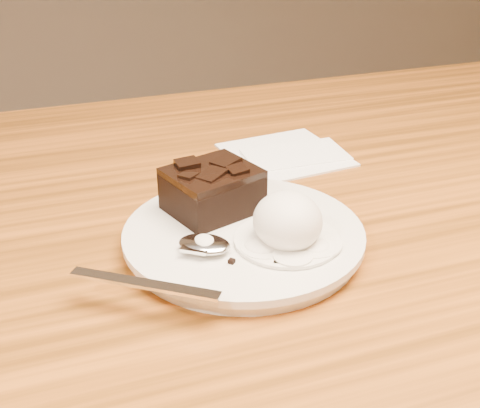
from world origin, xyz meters
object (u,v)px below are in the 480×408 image
object	(u,v)px
plate	(244,238)
ice_cream_scoop	(288,221)
brownie	(212,193)
napkin	(285,154)
spoon	(204,246)

from	to	relation	value
plate	ice_cream_scoop	size ratio (longest dim) A/B	3.44
brownie	napkin	distance (m)	0.20
plate	ice_cream_scoop	distance (m)	0.05
plate	napkin	size ratio (longest dim) A/B	1.68
plate	ice_cream_scoop	bearing A→B (deg)	-49.29
brownie	spoon	distance (m)	0.08
plate	napkin	xyz separation A→B (m)	(0.12, 0.19, -0.01)
plate	napkin	bearing A→B (deg)	56.91
plate	napkin	distance (m)	0.22
plate	brownie	size ratio (longest dim) A/B	2.78
plate	spoon	xyz separation A→B (m)	(-0.04, -0.02, 0.01)
brownie	spoon	size ratio (longest dim) A/B	0.44
plate	spoon	world-z (taller)	spoon
ice_cream_scoop	spoon	size ratio (longest dim) A/B	0.35
ice_cream_scoop	napkin	bearing A→B (deg)	67.21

